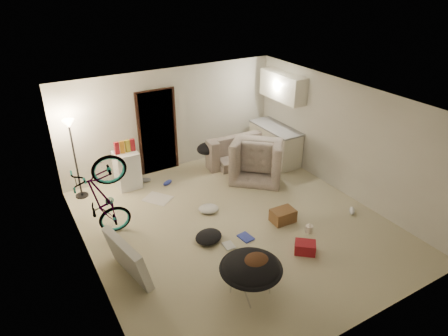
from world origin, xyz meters
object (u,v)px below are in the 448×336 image
mini_fridge (127,170)px  saucer_chair (251,273)px  bicycle (106,216)px  juicer (309,228)px  armchair (258,160)px  drink_case_a (283,216)px  sofa (240,150)px  tv_box (127,258)px  kitchen_counter (275,144)px  floor_lamp (72,142)px  drink_case_b (305,247)px

mini_fridge → saucer_chair: mini_fridge is taller
mini_fridge → bicycle: bearing=-119.6°
saucer_chair → juicer: (1.87, 0.76, -0.33)m
armchair → saucer_chair: (-2.37, -3.22, 0.03)m
armchair → drink_case_a: (-0.71, -1.91, -0.25)m
sofa → drink_case_a: 2.94m
drink_case_a → armchair: bearing=72.0°
saucer_chair → tv_box: (-1.51, 1.34, -0.04)m
saucer_chair → drink_case_a: 2.13m
tv_box → mini_fridge: bearing=60.9°
armchair → drink_case_a: bearing=111.6°
tv_box → drink_case_a: 3.18m
mini_fridge → drink_case_a: 3.69m
mini_fridge → tv_box: 3.06m
tv_box → drink_case_a: size_ratio=2.40×
drink_case_a → saucer_chair: bearing=-139.2°
kitchen_counter → drink_case_a: size_ratio=3.23×
mini_fridge → tv_box: size_ratio=0.78×
sofa → drink_case_a: (-0.76, -2.84, -0.16)m
kitchen_counter → juicer: kitchen_counter is taller
saucer_chair → drink_case_a: size_ratio=2.10×
bicycle → saucer_chair: 2.97m
sofa → tv_box: (-3.93, -2.81, 0.08)m
kitchen_counter → bicycle: bicycle is taller
bicycle → juicer: (3.38, -1.80, -0.38)m
mini_fridge → armchair: bearing=-19.6°
sofa → drink_case_a: sofa is taller
floor_lamp → kitchen_counter: bearing=-7.7°
sofa → saucer_chair: saucer_chair is taller
saucer_chair → drink_case_b: saucer_chair is taller
drink_case_a → drink_case_b: size_ratio=1.28×
kitchen_counter → saucer_chair: kitchen_counter is taller
drink_case_a → tv_box: bearing=-178.1°
kitchen_counter → bicycle: size_ratio=0.84×
drink_case_b → floor_lamp: bearing=166.9°
kitchen_counter → juicer: 3.25m
floor_lamp → tv_box: 3.15m
floor_lamp → armchair: bearing=-15.8°
sofa → drink_case_b: bearing=78.5°
drink_case_b → drink_case_a: bearing=115.4°
sofa → saucer_chair: (-2.42, -4.15, 0.12)m
armchair → tv_box: bearing=67.8°
tv_box → juicer: tv_box is taller
kitchen_counter → drink_case_b: 3.84m
drink_case_a → juicer: bearing=-66.0°
kitchen_counter → drink_case_a: 2.87m
mini_fridge → saucer_chair: (0.56, -4.25, -0.02)m
mini_fridge → sofa: bearing=-2.1°
tv_box → saucer_chair: bearing=-52.5°
saucer_chair → bicycle: bearing=120.5°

